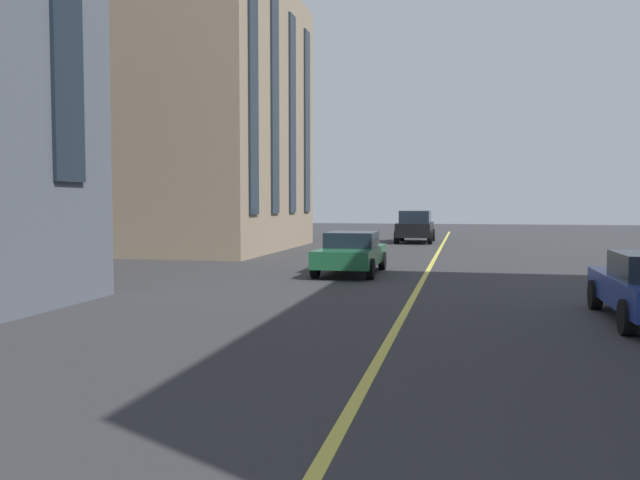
{
  "coord_description": "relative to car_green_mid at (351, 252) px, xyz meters",
  "views": [
    {
      "loc": [
        5.93,
        -1.23,
        2.33
      ],
      "look_at": [
        14.95,
        0.78,
        1.81
      ],
      "focal_mm": 36.67,
      "sensor_mm": 36.0,
      "label": 1
    }
  ],
  "objects": [
    {
      "name": "car_green_mid",
      "position": [
        0.0,
        0.0,
        0.0
      ],
      "size": [
        4.4,
        1.95,
        1.37
      ],
      "color": "#1E6038",
      "rests_on": "ground_plane"
    },
    {
      "name": "car_black_parked_b",
      "position": [
        17.65,
        -0.79,
        0.27
      ],
      "size": [
        4.7,
        2.14,
        1.88
      ],
      "color": "black",
      "rests_on": "ground_plane"
    },
    {
      "name": "building_left_near",
      "position": [
        9.75,
        11.27,
        5.89
      ],
      "size": [
        12.59,
        12.54,
        13.18
      ],
      "color": "gray",
      "rests_on": "ground_plane"
    },
    {
      "name": "lane_centre_line",
      "position": [
        -7.12,
        -2.44,
        -0.7
      ],
      "size": [
        80.0,
        0.16,
        0.01
      ],
      "color": "#D8C64C",
      "rests_on": "ground_plane"
    }
  ]
}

